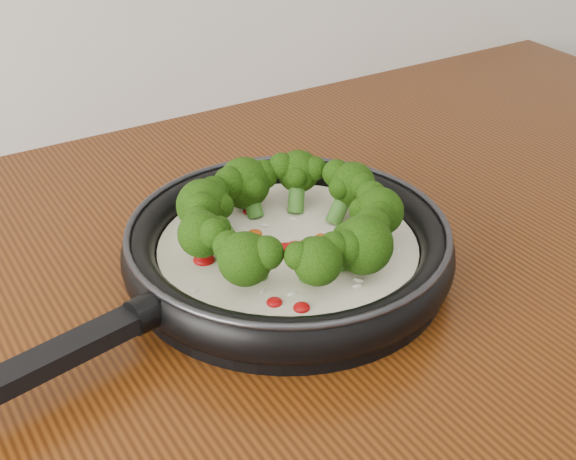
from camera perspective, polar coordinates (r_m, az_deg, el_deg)
skillet at (r=0.77m, az=-0.16°, el=-1.01°), size 0.53×0.38×0.10m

